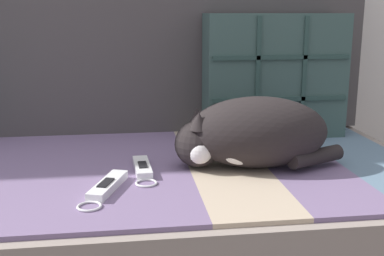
{
  "coord_description": "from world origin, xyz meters",
  "views": [
    {
      "loc": [
        0.23,
        -1.06,
        0.79
      ],
      "look_at": [
        0.39,
        0.04,
        0.52
      ],
      "focal_mm": 45.0,
      "sensor_mm": 36.0,
      "label": 1
    }
  ],
  "objects_px": {
    "couch": "(40,244)",
    "game_remote_near": "(143,169)",
    "game_remote_far": "(107,187)",
    "sleeping_cat": "(250,134)",
    "throw_pillow_quilted": "(274,76)"
  },
  "relations": [
    {
      "from": "couch",
      "to": "game_remote_near",
      "type": "bearing_deg",
      "value": -19.05
    },
    {
      "from": "game_remote_near",
      "to": "game_remote_far",
      "type": "bearing_deg",
      "value": -125.59
    },
    {
      "from": "sleeping_cat",
      "to": "game_remote_far",
      "type": "height_order",
      "value": "sleeping_cat"
    },
    {
      "from": "throw_pillow_quilted",
      "to": "game_remote_far",
      "type": "bearing_deg",
      "value": -139.25
    },
    {
      "from": "game_remote_near",
      "to": "couch",
      "type": "bearing_deg",
      "value": 160.95
    },
    {
      "from": "couch",
      "to": "sleeping_cat",
      "type": "distance_m",
      "value": 0.61
    },
    {
      "from": "couch",
      "to": "sleeping_cat",
      "type": "bearing_deg",
      "value": -9.26
    },
    {
      "from": "throw_pillow_quilted",
      "to": "game_remote_near",
      "type": "distance_m",
      "value": 0.54
    },
    {
      "from": "game_remote_far",
      "to": "game_remote_near",
      "type": "bearing_deg",
      "value": 54.41
    },
    {
      "from": "couch",
      "to": "sleeping_cat",
      "type": "height_order",
      "value": "sleeping_cat"
    },
    {
      "from": "game_remote_near",
      "to": "sleeping_cat",
      "type": "bearing_deg",
      "value": 1.33
    },
    {
      "from": "couch",
      "to": "sleeping_cat",
      "type": "relative_size",
      "value": 4.86
    },
    {
      "from": "throw_pillow_quilted",
      "to": "game_remote_near",
      "type": "relative_size",
      "value": 2.22
    },
    {
      "from": "couch",
      "to": "game_remote_near",
      "type": "xyz_separation_m",
      "value": [
        0.27,
        -0.09,
        0.22
      ]
    },
    {
      "from": "game_remote_far",
      "to": "couch",
      "type": "bearing_deg",
      "value": 132.32
    }
  ]
}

